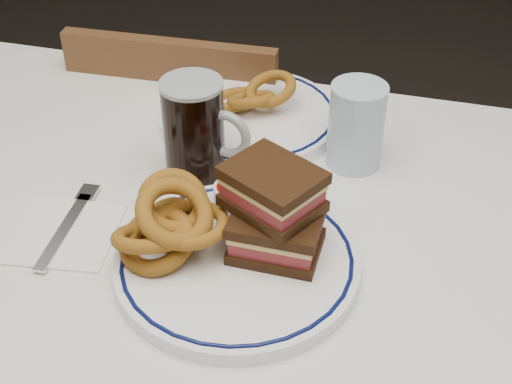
% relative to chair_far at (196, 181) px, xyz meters
% --- Properties ---
extents(dining_table, '(1.27, 0.87, 0.75)m').
position_rel_chair_far_xyz_m(dining_table, '(0.22, -0.48, 0.20)').
color(dining_table, white).
rests_on(dining_table, floor).
extents(chair_far, '(0.40, 0.40, 0.82)m').
position_rel_chair_far_xyz_m(chair_far, '(0.00, 0.00, 0.00)').
color(chair_far, '#4D3018').
rests_on(chair_far, floor).
extents(main_plate, '(0.30, 0.30, 0.02)m').
position_rel_chair_far_xyz_m(main_plate, '(0.25, -0.53, 0.31)').
color(main_plate, white).
rests_on(main_plate, dining_table).
extents(reuben_sandwich, '(0.13, 0.13, 0.11)m').
position_rel_chair_far_xyz_m(reuben_sandwich, '(0.29, -0.50, 0.38)').
color(reuben_sandwich, black).
rests_on(reuben_sandwich, main_plate).
extents(onion_rings_main, '(0.14, 0.14, 0.12)m').
position_rel_chair_far_xyz_m(onion_rings_main, '(0.17, -0.54, 0.36)').
color(onion_rings_main, '#67300D').
rests_on(onion_rings_main, main_plate).
extents(ketchup_ramekin, '(0.05, 0.05, 0.03)m').
position_rel_chair_far_xyz_m(ketchup_ramekin, '(0.22, -0.44, 0.34)').
color(ketchup_ramekin, silver).
rests_on(ketchup_ramekin, main_plate).
extents(beer_mug, '(0.13, 0.09, 0.15)m').
position_rel_chair_far_xyz_m(beer_mug, '(0.14, -0.35, 0.38)').
color(beer_mug, black).
rests_on(beer_mug, dining_table).
extents(water_glass, '(0.08, 0.08, 0.13)m').
position_rel_chair_far_xyz_m(water_glass, '(0.35, -0.27, 0.37)').
color(water_glass, '#A9C7DA').
rests_on(water_glass, dining_table).
extents(far_plate, '(0.28, 0.28, 0.02)m').
position_rel_chair_far_xyz_m(far_plate, '(0.18, -0.20, 0.31)').
color(far_plate, white).
rests_on(far_plate, dining_table).
extents(onion_rings_far, '(0.14, 0.10, 0.07)m').
position_rel_chair_far_xyz_m(onion_rings_far, '(0.18, -0.19, 0.34)').
color(onion_rings_far, '#67300D').
rests_on(onion_rings_far, far_plate).
extents(napkin_fork, '(0.15, 0.18, 0.01)m').
position_rel_chair_far_xyz_m(napkin_fork, '(0.02, -0.53, 0.30)').
color(napkin_fork, white).
rests_on(napkin_fork, dining_table).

